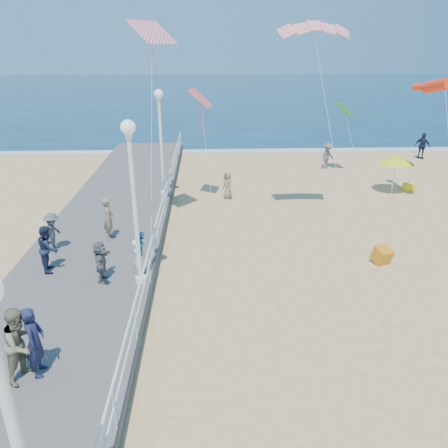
{
  "coord_description": "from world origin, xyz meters",
  "views": [
    {
      "loc": [
        -3.12,
        -12.77,
        7.73
      ],
      "look_at": [
        -2.5,
        2.0,
        1.6
      ],
      "focal_mm": 35.0,
      "sensor_mm": 36.0,
      "label": 1
    }
  ],
  "objects_px": {
    "spectator_2": "(53,232)",
    "spectator_7": "(48,248)",
    "woman_holding_toddler": "(139,260)",
    "toddler_held": "(143,243)",
    "lamp_post_mid": "(133,188)",
    "beach_walker_c": "(228,185)",
    "lamp_post_near": "(14,431)",
    "beach_walker_a": "(327,156)",
    "beach_umbrella": "(397,159)",
    "box_kite": "(382,257)",
    "spectator_6": "(108,219)",
    "spectator_0": "(35,341)",
    "beach_chair_left": "(409,187)",
    "spectator_5": "(101,262)",
    "lamp_post_far": "(161,132)",
    "spectator_1": "(21,343)",
    "beach_walker_b": "(422,146)"
  },
  "relations": [
    {
      "from": "spectator_2",
      "to": "spectator_6",
      "type": "distance_m",
      "value": 2.14
    },
    {
      "from": "box_kite",
      "to": "beach_chair_left",
      "type": "distance_m",
      "value": 10.01
    },
    {
      "from": "lamp_post_mid",
      "to": "beach_walker_c",
      "type": "relative_size",
      "value": 3.56
    },
    {
      "from": "toddler_held",
      "to": "spectator_1",
      "type": "bearing_deg",
      "value": 147.22
    },
    {
      "from": "spectator_5",
      "to": "box_kite",
      "type": "height_order",
      "value": "spectator_5"
    },
    {
      "from": "lamp_post_near",
      "to": "spectator_5",
      "type": "height_order",
      "value": "lamp_post_near"
    },
    {
      "from": "beach_umbrella",
      "to": "beach_walker_c",
      "type": "bearing_deg",
      "value": -176.93
    },
    {
      "from": "lamp_post_near",
      "to": "woman_holding_toddler",
      "type": "relative_size",
      "value": 3.67
    },
    {
      "from": "lamp_post_near",
      "to": "beach_walker_a",
      "type": "bearing_deg",
      "value": 67.09
    },
    {
      "from": "woman_holding_toddler",
      "to": "spectator_1",
      "type": "height_order",
      "value": "spectator_1"
    },
    {
      "from": "lamp_post_far",
      "to": "beach_chair_left",
      "type": "height_order",
      "value": "lamp_post_far"
    },
    {
      "from": "box_kite",
      "to": "beach_umbrella",
      "type": "height_order",
      "value": "beach_umbrella"
    },
    {
      "from": "lamp_post_mid",
      "to": "beach_umbrella",
      "type": "height_order",
      "value": "lamp_post_mid"
    },
    {
      "from": "spectator_2",
      "to": "spectator_7",
      "type": "relative_size",
      "value": 0.93
    },
    {
      "from": "woman_holding_toddler",
      "to": "beach_umbrella",
      "type": "xyz_separation_m",
      "value": [
        12.6,
        9.79,
        0.79
      ]
    },
    {
      "from": "lamp_post_far",
      "to": "spectator_6",
      "type": "xyz_separation_m",
      "value": [
        -1.7,
        -5.44,
        -2.39
      ]
    },
    {
      "from": "spectator_6",
      "to": "beach_chair_left",
      "type": "relative_size",
      "value": 3.16
    },
    {
      "from": "box_kite",
      "to": "beach_umbrella",
      "type": "xyz_separation_m",
      "value": [
        3.76,
        8.31,
        1.61
      ]
    },
    {
      "from": "lamp_post_far",
      "to": "beach_walker_b",
      "type": "distance_m",
      "value": 19.87
    },
    {
      "from": "spectator_0",
      "to": "beach_umbrella",
      "type": "bearing_deg",
      "value": -52.0
    },
    {
      "from": "spectator_6",
      "to": "beach_chair_left",
      "type": "xyz_separation_m",
      "value": [
        15.41,
        6.84,
        -1.07
      ]
    },
    {
      "from": "lamp_post_mid",
      "to": "toddler_held",
      "type": "relative_size",
      "value": 6.59
    },
    {
      "from": "woman_holding_toddler",
      "to": "spectator_0",
      "type": "relative_size",
      "value": 0.8
    },
    {
      "from": "toddler_held",
      "to": "beach_chair_left",
      "type": "distance_m",
      "value": 16.98
    },
    {
      "from": "lamp_post_near",
      "to": "lamp_post_far",
      "type": "height_order",
      "value": "same"
    },
    {
      "from": "spectator_7",
      "to": "beach_chair_left",
      "type": "height_order",
      "value": "spectator_7"
    },
    {
      "from": "toddler_held",
      "to": "beach_umbrella",
      "type": "bearing_deg",
      "value": -59.81
    },
    {
      "from": "spectator_6",
      "to": "spectator_0",
      "type": "bearing_deg",
      "value": 164.24
    },
    {
      "from": "lamp_post_far",
      "to": "beach_walker_c",
      "type": "xyz_separation_m",
      "value": [
        3.36,
        0.49,
        -2.91
      ]
    },
    {
      "from": "woman_holding_toddler",
      "to": "beach_walker_c",
      "type": "height_order",
      "value": "woman_holding_toddler"
    },
    {
      "from": "beach_umbrella",
      "to": "spectator_1",
      "type": "bearing_deg",
      "value": -135.64
    },
    {
      "from": "lamp_post_near",
      "to": "beach_walker_a",
      "type": "relative_size",
      "value": 3.13
    },
    {
      "from": "spectator_2",
      "to": "box_kite",
      "type": "xyz_separation_m",
      "value": [
        12.36,
        -0.85,
        -0.86
      ]
    },
    {
      "from": "spectator_6",
      "to": "beach_chair_left",
      "type": "bearing_deg",
      "value": -80.87
    },
    {
      "from": "spectator_0",
      "to": "spectator_1",
      "type": "xyz_separation_m",
      "value": [
        -0.28,
        -0.1,
        0.03
      ]
    },
    {
      "from": "lamp_post_near",
      "to": "box_kite",
      "type": "xyz_separation_m",
      "value": [
        8.79,
        10.67,
        -3.36
      ]
    },
    {
      "from": "box_kite",
      "to": "beach_chair_left",
      "type": "bearing_deg",
      "value": 39.2
    },
    {
      "from": "woman_holding_toddler",
      "to": "toddler_held",
      "type": "bearing_deg",
      "value": -52.57
    },
    {
      "from": "spectator_5",
      "to": "box_kite",
      "type": "relative_size",
      "value": 2.37
    },
    {
      "from": "spectator_1",
      "to": "beach_walker_c",
      "type": "relative_size",
      "value": 1.25
    },
    {
      "from": "spectator_6",
      "to": "box_kite",
      "type": "distance_m",
      "value": 10.71
    },
    {
      "from": "spectator_1",
      "to": "spectator_2",
      "type": "height_order",
      "value": "spectator_1"
    },
    {
      "from": "lamp_post_near",
      "to": "toddler_held",
      "type": "xyz_separation_m",
      "value": [
        0.1,
        9.34,
        -2.01
      ]
    },
    {
      "from": "box_kite",
      "to": "spectator_2",
      "type": "bearing_deg",
      "value": 154.64
    },
    {
      "from": "lamp_post_far",
      "to": "spectator_1",
      "type": "distance_m",
      "value": 13.72
    },
    {
      "from": "beach_umbrella",
      "to": "spectator_5",
      "type": "bearing_deg",
      "value": -144.53
    },
    {
      "from": "beach_walker_b",
      "to": "box_kite",
      "type": "xyz_separation_m",
      "value": [
        -8.93,
        -15.88,
        -0.63
      ]
    },
    {
      "from": "lamp_post_mid",
      "to": "box_kite",
      "type": "bearing_deg",
      "value": 10.77
    },
    {
      "from": "spectator_1",
      "to": "box_kite",
      "type": "relative_size",
      "value": 3.12
    },
    {
      "from": "spectator_1",
      "to": "beach_walker_a",
      "type": "distance_m",
      "value": 23.2
    }
  ]
}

